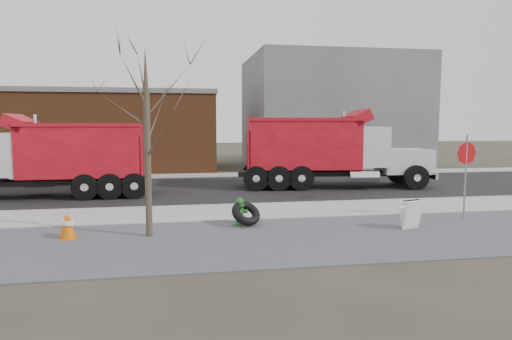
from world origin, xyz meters
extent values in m
plane|color=#383328|center=(0.00, 0.00, 0.00)|extent=(120.00, 120.00, 0.00)
cube|color=slate|center=(0.00, -3.50, 0.01)|extent=(60.00, 5.00, 0.03)
cube|color=#9E9B93|center=(0.00, 0.25, 0.03)|extent=(60.00, 2.50, 0.06)
cube|color=#9E9B93|center=(0.00, 1.55, 0.06)|extent=(60.00, 0.15, 0.11)
cube|color=black|center=(0.00, 6.30, 0.01)|extent=(60.00, 9.40, 0.02)
cube|color=#9E9B93|center=(0.00, 12.00, 0.03)|extent=(60.00, 2.00, 0.06)
cube|color=gray|center=(9.00, 18.00, 4.00)|extent=(12.00, 10.00, 8.00)
cube|color=brown|center=(-10.00, 17.00, 2.50)|extent=(20.00, 8.00, 5.00)
cube|color=gray|center=(-10.00, 17.00, 5.15)|extent=(20.20, 8.20, 0.30)
cylinder|color=#382D23|center=(-3.20, -2.60, 2.00)|extent=(0.18, 0.18, 4.00)
cone|color=#382D23|center=(-3.20, -2.60, 4.60)|extent=(0.14, 0.14, 1.20)
cylinder|color=#2A6E2A|center=(-0.54, -1.56, 0.03)|extent=(0.46, 0.46, 0.06)
cylinder|color=#2A6E2A|center=(-0.54, -1.56, 0.34)|extent=(0.24, 0.24, 0.62)
cylinder|color=#2A6E2A|center=(-0.54, -1.56, 0.62)|extent=(0.31, 0.31, 0.05)
sphere|color=#2A6E2A|center=(-0.54, -1.56, 0.73)|extent=(0.25, 0.25, 0.25)
cylinder|color=#2A6E2A|center=(-0.54, -1.56, 0.83)|extent=(0.05, 0.05, 0.06)
cylinder|color=#2A6E2A|center=(-0.71, -1.51, 0.44)|extent=(0.15, 0.15, 0.11)
cylinder|color=#2A6E2A|center=(-0.37, -1.61, 0.44)|extent=(0.15, 0.15, 0.11)
cylinder|color=#2A6E2A|center=(-0.59, -1.73, 0.42)|extent=(0.19, 0.17, 0.16)
torus|color=black|center=(-0.38, -1.76, 0.40)|extent=(1.18, 1.16, 0.77)
cylinder|color=gray|center=(6.75, -2.02, 1.38)|extent=(0.06, 0.06, 2.76)
cylinder|color=#A60B0F|center=(6.75, -2.02, 2.17)|extent=(0.74, 0.15, 0.75)
cube|color=white|center=(4.36, -3.11, 0.45)|extent=(0.66, 0.39, 0.85)
cube|color=white|center=(4.30, -2.94, 0.45)|extent=(0.66, 0.39, 0.85)
cube|color=black|center=(4.33, -3.02, 0.88)|extent=(0.61, 0.22, 0.04)
cube|color=#E16207|center=(-5.47, -2.20, 0.02)|extent=(0.34, 0.34, 0.04)
cone|color=#E16207|center=(-5.47, -2.20, 0.34)|extent=(0.32, 0.32, 0.63)
cylinder|color=white|center=(-5.47, -2.20, 0.40)|extent=(0.26, 0.26, 0.09)
cube|color=#E16207|center=(-5.31, -2.56, 0.02)|extent=(0.39, 0.39, 0.04)
cone|color=#E16207|center=(-5.31, -2.56, 0.39)|extent=(0.37, 0.37, 0.71)
cylinder|color=white|center=(-5.31, -2.56, 0.46)|extent=(0.29, 0.29, 0.10)
cube|color=black|center=(4.95, 5.98, 0.70)|extent=(9.05, 2.01, 0.23)
cube|color=silver|center=(8.57, 5.54, 1.28)|extent=(2.55, 2.32, 1.16)
cube|color=silver|center=(9.63, 5.41, 1.28)|extent=(0.28, 1.84, 1.05)
cube|color=silver|center=(6.68, 5.77, 2.02)|extent=(1.97, 2.61, 1.90)
cube|color=black|center=(7.42, 5.68, 2.55)|extent=(0.31, 2.10, 0.84)
cube|color=red|center=(3.59, 6.15, 2.13)|extent=(5.54, 3.15, 2.32)
cylinder|color=silver|center=(5.96, 6.87, 2.50)|extent=(0.16, 0.16, 2.53)
cylinder|color=black|center=(8.90, 6.64, 0.60)|extent=(1.19, 0.45, 1.16)
cylinder|color=black|center=(8.63, 4.39, 0.60)|extent=(1.19, 0.45, 1.16)
cylinder|color=black|center=(2.46, 7.31, 0.60)|extent=(1.19, 0.45, 1.16)
cylinder|color=black|center=(2.22, 5.30, 0.60)|extent=(1.19, 0.45, 1.16)
cube|color=black|center=(-7.60, 5.00, 0.66)|extent=(7.96, 0.98, 0.21)
cube|color=silver|center=(-8.78, 4.98, 1.87)|extent=(1.59, 2.26, 1.75)
cube|color=black|center=(-9.53, 4.97, 2.36)|extent=(0.08, 1.95, 0.78)
cube|color=red|center=(-6.33, 5.02, 1.97)|extent=(4.90, 2.41, 2.14)
cylinder|color=silver|center=(-7.92, 4.07, 2.31)|extent=(0.14, 0.14, 2.34)
cylinder|color=black|center=(-5.15, 4.11, 0.56)|extent=(1.07, 0.31, 1.07)
cylinder|color=black|center=(-5.18, 5.97, 0.56)|extent=(1.07, 0.31, 1.07)
camera|label=1|loc=(-2.40, -15.25, 3.11)|focal=32.00mm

